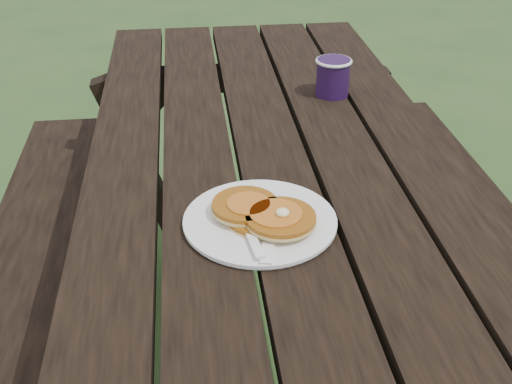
{
  "coord_description": "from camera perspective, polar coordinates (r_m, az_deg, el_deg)",
  "views": [
    {
      "loc": [
        -0.17,
        -1.13,
        1.37
      ],
      "look_at": [
        -0.06,
        -0.21,
        0.8
      ],
      "focal_mm": 45.0,
      "sensor_mm": 36.0,
      "label": 1
    }
  ],
  "objects": [
    {
      "name": "knife",
      "position": [
        1.06,
        1.27,
        -3.47
      ],
      "size": [
        0.06,
        0.18,
        0.0
      ],
      "primitive_type": "cube",
      "rotation": [
        0.0,
        0.0,
        -0.21
      ],
      "color": "white",
      "rests_on": "plate"
    },
    {
      "name": "picnic_table",
      "position": [
        1.52,
        1.34,
        -9.72
      ],
      "size": [
        1.36,
        1.8,
        0.75
      ],
      "color": "black",
      "rests_on": "ground"
    },
    {
      "name": "coffee_cup",
      "position": [
        1.59,
        6.86,
        10.31
      ],
      "size": [
        0.09,
        0.09,
        0.09
      ],
      "rotation": [
        0.0,
        0.0,
        0.33
      ],
      "color": "#230E35",
      "rests_on": "picnic_table"
    },
    {
      "name": "plate",
      "position": [
        1.1,
        0.36,
        -2.64
      ],
      "size": [
        0.31,
        0.31,
        0.01
      ],
      "primitive_type": "cylinder",
      "rotation": [
        0.0,
        0.0,
        0.24
      ],
      "color": "white",
      "rests_on": "picnic_table"
    },
    {
      "name": "fork",
      "position": [
        1.04,
        -0.37,
        -4.07
      ],
      "size": [
        0.05,
        0.16,
        0.01
      ],
      "primitive_type": null,
      "rotation": [
        0.0,
        0.0,
        0.14
      ],
      "color": "white",
      "rests_on": "plate"
    },
    {
      "name": "pancake_stack",
      "position": [
        1.08,
        0.68,
        -1.95
      ],
      "size": [
        0.17,
        0.16,
        0.04
      ],
      "rotation": [
        0.0,
        0.0,
        -0.42
      ],
      "color": "#9D5711",
      "rests_on": "plate"
    }
  ]
}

